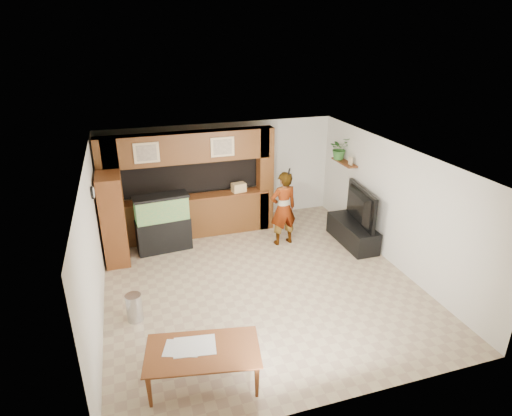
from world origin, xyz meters
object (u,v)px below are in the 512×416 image
object	(u,v)px
television	(355,206)
dining_table	(204,368)
pantry_cabinet	(113,219)
person	(283,209)
aquarium	(163,224)

from	to	relation	value
television	dining_table	distance (m)	5.40
pantry_cabinet	person	size ratio (longest dim) A/B	1.11
pantry_cabinet	aquarium	size ratio (longest dim) A/B	1.48
television	dining_table	xyz separation A→B (m)	(-4.23, -3.30, -0.67)
person	aquarium	bearing A→B (deg)	-17.42
person	pantry_cabinet	bearing A→B (deg)	-11.23
television	person	size ratio (longest dim) A/B	0.84
television	person	distance (m)	1.66
aquarium	person	world-z (taller)	person
pantry_cabinet	dining_table	size ratio (longest dim) A/B	1.23
pantry_cabinet	aquarium	bearing A→B (deg)	11.74
person	television	bearing A→B (deg)	156.21
television	dining_table	world-z (taller)	television
pantry_cabinet	aquarium	distance (m)	1.11
dining_table	person	bearing A→B (deg)	65.61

